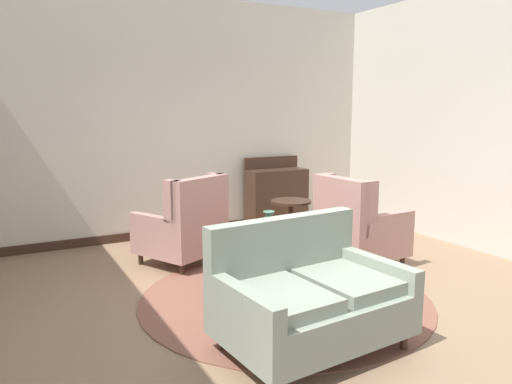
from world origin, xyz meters
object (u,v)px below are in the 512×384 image
(porcelain_vase, at_px, (269,231))
(armchair_foreground_right, at_px, (357,229))
(coffee_table, at_px, (272,255))
(settee, at_px, (308,298))
(armchair_near_window, at_px, (185,227))
(side_table, at_px, (291,221))
(sideboard, at_px, (276,195))

(porcelain_vase, relative_size, armchair_foreground_right, 0.31)
(coffee_table, bearing_deg, settee, -105.04)
(coffee_table, bearing_deg, porcelain_vase, 93.67)
(armchair_near_window, bearing_deg, side_table, 144.95)
(armchair_near_window, height_order, side_table, armchair_near_window)
(armchair_foreground_right, relative_size, armchair_near_window, 0.96)
(armchair_foreground_right, distance_m, side_table, 0.91)
(porcelain_vase, bearing_deg, armchair_near_window, 106.49)
(sideboard, bearing_deg, settee, -116.97)
(coffee_table, relative_size, armchair_near_window, 0.77)
(porcelain_vase, height_order, armchair_near_window, armchair_near_window)
(coffee_table, height_order, sideboard, sideboard)
(coffee_table, relative_size, settee, 0.59)
(settee, xyz_separation_m, armchair_near_window, (-0.11, 2.41, 0.04))
(coffee_table, distance_m, armchair_foreground_right, 1.39)
(settee, xyz_separation_m, armchair_foreground_right, (1.63, 1.39, 0.04))
(porcelain_vase, xyz_separation_m, armchair_foreground_right, (1.35, 0.29, -0.20))
(armchair_foreground_right, xyz_separation_m, armchair_near_window, (-1.74, 1.02, -0.00))
(armchair_foreground_right, relative_size, side_table, 1.56)
(side_table, bearing_deg, sideboard, 66.94)
(armchair_near_window, bearing_deg, coffee_table, 79.75)
(porcelain_vase, bearing_deg, armchair_foreground_right, 12.16)
(side_table, height_order, sideboard, sideboard)
(armchair_foreground_right, bearing_deg, sideboard, -7.75)
(side_table, bearing_deg, armchair_foreground_right, -64.15)
(settee, height_order, sideboard, sideboard)
(armchair_foreground_right, height_order, side_table, armchair_foreground_right)
(armchair_foreground_right, relative_size, sideboard, 0.98)
(settee, height_order, armchair_near_window, armchair_near_window)
(sideboard, bearing_deg, armchair_foreground_right, -94.35)
(coffee_table, distance_m, sideboard, 2.89)
(porcelain_vase, distance_m, sideboard, 2.85)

